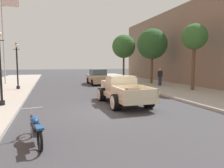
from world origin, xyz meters
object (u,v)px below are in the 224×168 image
object	(u,v)px
motorcycle_parked	(36,128)
street_tree_third	(124,47)
pedestrian_sidewalk_right	(160,76)
street_lamp_far	(17,62)
street_lamp_near	(0,62)
flagpole	(5,29)
car_background_tan	(98,77)
street_tree_nearest	(194,37)
street_tree_second	(152,44)
hotrod_truck_cream	(122,90)

from	to	relation	value
motorcycle_parked	street_tree_third	xyz separation A→B (m)	(10.20, 20.60, 4.10)
pedestrian_sidewalk_right	street_tree_third	bearing A→B (deg)	92.24
street_lamp_far	street_tree_third	xyz separation A→B (m)	(12.31, 8.00, 2.16)
street_lamp_near	street_lamp_far	world-z (taller)	same
flagpole	street_tree_third	bearing A→B (deg)	12.29
car_background_tan	motorcycle_parked	bearing A→B (deg)	-109.01
pedestrian_sidewalk_right	street_tree_nearest	size ratio (longest dim) A/B	0.31
street_lamp_near	street_tree_nearest	xyz separation A→B (m)	(13.43, 2.34, 1.94)
flagpole	motorcycle_parked	bearing A→B (deg)	-77.93
car_background_tan	street_lamp_far	size ratio (longest dim) A/B	1.12
street_lamp_near	street_lamp_far	size ratio (longest dim) A/B	1.00
motorcycle_parked	pedestrian_sidewalk_right	world-z (taller)	pedestrian_sidewalk_right
pedestrian_sidewalk_right	street_tree_second	world-z (taller)	street_tree_second
car_background_tan	street_tree_nearest	bearing A→B (deg)	-53.37
car_background_tan	street_tree_second	size ratio (longest dim) A/B	0.75
street_tree_second	motorcycle_parked	bearing A→B (deg)	-128.31
car_background_tan	street_tree_third	xyz separation A→B (m)	(4.73, 4.70, 3.78)
street_tree_second	street_tree_nearest	bearing A→B (deg)	-84.90
pedestrian_sidewalk_right	street_tree_second	bearing A→B (deg)	81.28
flagpole	street_tree_second	world-z (taller)	flagpole
street_lamp_near	street_tree_third	size ratio (longest dim) A/B	0.64
hotrod_truck_cream	motorcycle_parked	bearing A→B (deg)	-131.68
hotrod_truck_cream	street_tree_third	distance (m)	17.16
street_lamp_near	street_tree_nearest	bearing A→B (deg)	9.87
street_lamp_far	street_tree_nearest	distance (m)	14.53
street_lamp_far	hotrod_truck_cream	bearing A→B (deg)	-49.87
pedestrian_sidewalk_right	street_lamp_near	bearing A→B (deg)	-154.74
pedestrian_sidewalk_right	street_tree_nearest	xyz separation A→B (m)	(0.91, -3.57, 3.24)
pedestrian_sidewalk_right	flagpole	bearing A→B (deg)	156.71
street_tree_nearest	street_tree_third	xyz separation A→B (m)	(-1.27, 12.77, 0.22)
street_lamp_near	pedestrian_sidewalk_right	bearing A→B (deg)	25.26
pedestrian_sidewalk_right	flagpole	distance (m)	16.28
street_lamp_far	motorcycle_parked	bearing A→B (deg)	-80.50
hotrod_truck_cream	pedestrian_sidewalk_right	size ratio (longest dim) A/B	3.01
street_tree_second	street_tree_third	world-z (taller)	street_tree_third
hotrod_truck_cream	pedestrian_sidewalk_right	distance (m)	8.97
street_tree_nearest	motorcycle_parked	bearing A→B (deg)	-145.70
flagpole	street_tree_third	world-z (taller)	flagpole
car_background_tan	street_tree_third	bearing A→B (deg)	44.86
car_background_tan	pedestrian_sidewalk_right	distance (m)	6.80
motorcycle_parked	street_lamp_near	xyz separation A→B (m)	(-1.95, 5.49, 1.94)
pedestrian_sidewalk_right	street_lamp_far	xyz separation A→B (m)	(-12.67, 1.21, 1.30)
motorcycle_parked	pedestrian_sidewalk_right	bearing A→B (deg)	47.17
car_background_tan	street_tree_second	distance (m)	6.82
street_lamp_near	street_tree_second	distance (m)	15.48
street_tree_nearest	street_tree_second	world-z (taller)	street_tree_second
street_tree_second	street_tree_third	distance (m)	6.80
street_tree_second	street_tree_third	size ratio (longest dim) A/B	0.96
street_tree_nearest	car_background_tan	bearing A→B (deg)	126.63
street_tree_nearest	street_tree_third	distance (m)	12.84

